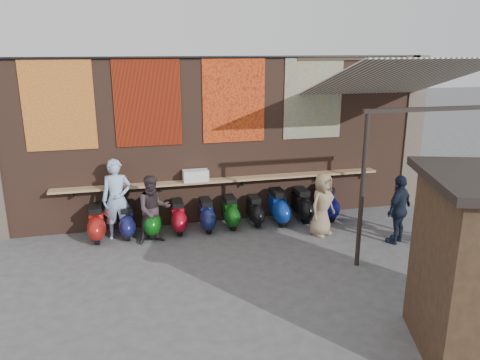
{
  "coord_description": "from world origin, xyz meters",
  "views": [
    {
      "loc": [
        -2.21,
        -8.33,
        4.23
      ],
      "look_at": [
        0.13,
        1.2,
        1.41
      ],
      "focal_mm": 35.0,
      "sensor_mm": 36.0,
      "label": 1
    }
  ],
  "objects_px": {
    "scooter_stool_6": "(255,211)",
    "shopper_tan": "(322,205)",
    "scooter_stool_9": "(326,202)",
    "scooter_stool_8": "(302,205)",
    "diner_left": "(117,199)",
    "scooter_stool_0": "(97,223)",
    "scooter_stool_1": "(127,222)",
    "scooter_stool_4": "(206,215)",
    "diner_right": "(154,209)",
    "scooter_stool_2": "(151,218)",
    "shopper_navy": "(399,209)",
    "scooter_stool_5": "(230,212)",
    "scooter_stool_7": "(279,207)",
    "scooter_stool_3": "(178,217)",
    "shelf_box": "(196,176)"
  },
  "relations": [
    {
      "from": "scooter_stool_8",
      "to": "scooter_stool_9",
      "type": "xyz_separation_m",
      "value": [
        0.64,
        -0.01,
        0.02
      ]
    },
    {
      "from": "scooter_stool_3",
      "to": "shopper_tan",
      "type": "xyz_separation_m",
      "value": [
        3.2,
        -0.97,
        0.36
      ]
    },
    {
      "from": "scooter_stool_4",
      "to": "scooter_stool_7",
      "type": "bearing_deg",
      "value": -0.39
    },
    {
      "from": "scooter_stool_1",
      "to": "scooter_stool_9",
      "type": "height_order",
      "value": "scooter_stool_9"
    },
    {
      "from": "scooter_stool_9",
      "to": "shopper_navy",
      "type": "distance_m",
      "value": 2.05
    },
    {
      "from": "scooter_stool_2",
      "to": "shopper_navy",
      "type": "xyz_separation_m",
      "value": [
        5.29,
        -1.75,
        0.36
      ]
    },
    {
      "from": "scooter_stool_2",
      "to": "scooter_stool_8",
      "type": "distance_m",
      "value": 3.73
    },
    {
      "from": "scooter_stool_3",
      "to": "scooter_stool_1",
      "type": "bearing_deg",
      "value": -179.23
    },
    {
      "from": "scooter_stool_1",
      "to": "scooter_stool_7",
      "type": "distance_m",
      "value": 3.63
    },
    {
      "from": "shelf_box",
      "to": "scooter_stool_3",
      "type": "xyz_separation_m",
      "value": [
        -0.49,
        -0.29,
        -0.89
      ]
    },
    {
      "from": "scooter_stool_3",
      "to": "scooter_stool_9",
      "type": "xyz_separation_m",
      "value": [
        3.74,
        0.02,
        0.05
      ]
    },
    {
      "from": "scooter_stool_0",
      "to": "scooter_stool_9",
      "type": "relative_size",
      "value": 0.94
    },
    {
      "from": "scooter_stool_5",
      "to": "scooter_stool_2",
      "type": "bearing_deg",
      "value": -178.84
    },
    {
      "from": "scooter_stool_2",
      "to": "scooter_stool_7",
      "type": "height_order",
      "value": "scooter_stool_2"
    },
    {
      "from": "scooter_stool_4",
      "to": "scooter_stool_5",
      "type": "distance_m",
      "value": 0.59
    },
    {
      "from": "scooter_stool_2",
      "to": "shopper_tan",
      "type": "xyz_separation_m",
      "value": [
        3.83,
        -0.95,
        0.32
      ]
    },
    {
      "from": "scooter_stool_1",
      "to": "scooter_stool_5",
      "type": "relative_size",
      "value": 0.98
    },
    {
      "from": "scooter_stool_0",
      "to": "scooter_stool_5",
      "type": "xyz_separation_m",
      "value": [
        3.09,
        0.06,
        -0.02
      ]
    },
    {
      "from": "scooter_stool_6",
      "to": "shopper_tan",
      "type": "xyz_separation_m",
      "value": [
        1.32,
        -1.0,
        0.39
      ]
    },
    {
      "from": "scooter_stool_0",
      "to": "scooter_stool_9",
      "type": "xyz_separation_m",
      "value": [
        5.57,
        0.06,
        0.03
      ]
    },
    {
      "from": "scooter_stool_5",
      "to": "shopper_tan",
      "type": "distance_m",
      "value": 2.2
    },
    {
      "from": "scooter_stool_5",
      "to": "scooter_stool_6",
      "type": "bearing_deg",
      "value": 1.72
    },
    {
      "from": "diner_left",
      "to": "scooter_stool_4",
      "type": "bearing_deg",
      "value": 1.17
    },
    {
      "from": "scooter_stool_0",
      "to": "scooter_stool_1",
      "type": "bearing_deg",
      "value": 2.52
    },
    {
      "from": "scooter_stool_4",
      "to": "diner_right",
      "type": "relative_size",
      "value": 0.5
    },
    {
      "from": "scooter_stool_0",
      "to": "scooter_stool_3",
      "type": "relative_size",
      "value": 1.06
    },
    {
      "from": "scooter_stool_6",
      "to": "scooter_stool_7",
      "type": "xyz_separation_m",
      "value": [
        0.59,
        -0.07,
        0.07
      ]
    },
    {
      "from": "shelf_box",
      "to": "scooter_stool_2",
      "type": "relative_size",
      "value": 0.68
    },
    {
      "from": "scooter_stool_0",
      "to": "scooter_stool_1",
      "type": "height_order",
      "value": "scooter_stool_0"
    },
    {
      "from": "diner_right",
      "to": "shopper_navy",
      "type": "distance_m",
      "value": 5.39
    },
    {
      "from": "scooter_stool_2",
      "to": "scooter_stool_8",
      "type": "height_order",
      "value": "scooter_stool_2"
    },
    {
      "from": "scooter_stool_4",
      "to": "scooter_stool_5",
      "type": "relative_size",
      "value": 0.99
    },
    {
      "from": "scooter_stool_8",
      "to": "shopper_navy",
      "type": "xyz_separation_m",
      "value": [
        1.56,
        -1.8,
        0.38
      ]
    },
    {
      "from": "scooter_stool_5",
      "to": "scooter_stool_6",
      "type": "relative_size",
      "value": 1.07
    },
    {
      "from": "scooter_stool_2",
      "to": "diner_right",
      "type": "bearing_deg",
      "value": -83.52
    },
    {
      "from": "scooter_stool_0",
      "to": "diner_right",
      "type": "height_order",
      "value": "diner_right"
    },
    {
      "from": "scooter_stool_6",
      "to": "scooter_stool_8",
      "type": "distance_m",
      "value": 1.22
    },
    {
      "from": "scooter_stool_7",
      "to": "shopper_navy",
      "type": "distance_m",
      "value": 2.82
    },
    {
      "from": "shelf_box",
      "to": "scooter_stool_2",
      "type": "distance_m",
      "value": 1.43
    },
    {
      "from": "scooter_stool_4",
      "to": "scooter_stool_5",
      "type": "height_order",
      "value": "scooter_stool_5"
    },
    {
      "from": "scooter_stool_9",
      "to": "scooter_stool_6",
      "type": "bearing_deg",
      "value": 179.62
    },
    {
      "from": "scooter_stool_3",
      "to": "scooter_stool_8",
      "type": "bearing_deg",
      "value": 0.41
    },
    {
      "from": "scooter_stool_8",
      "to": "diner_left",
      "type": "bearing_deg",
      "value": -179.54
    },
    {
      "from": "scooter_stool_3",
      "to": "scooter_stool_7",
      "type": "distance_m",
      "value": 2.47
    },
    {
      "from": "shopper_tan",
      "to": "scooter_stool_6",
      "type": "bearing_deg",
      "value": 113.35
    },
    {
      "from": "scooter_stool_3",
      "to": "scooter_stool_7",
      "type": "relative_size",
      "value": 0.89
    },
    {
      "from": "scooter_stool_8",
      "to": "diner_right",
      "type": "relative_size",
      "value": 0.55
    },
    {
      "from": "shelf_box",
      "to": "shopper_navy",
      "type": "xyz_separation_m",
      "value": [
        4.17,
        -2.07,
        -0.48
      ]
    },
    {
      "from": "shopper_navy",
      "to": "scooter_stool_3",
      "type": "bearing_deg",
      "value": -52.43
    },
    {
      "from": "scooter_stool_0",
      "to": "scooter_stool_9",
      "type": "height_order",
      "value": "scooter_stool_9"
    }
  ]
}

